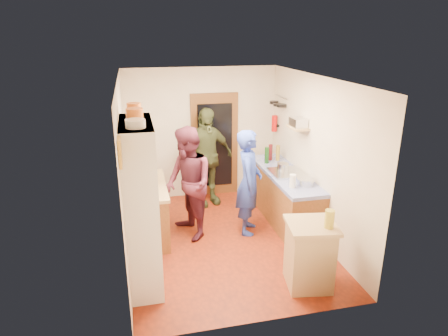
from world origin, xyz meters
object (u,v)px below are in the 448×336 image
object	(u,v)px
right_counter_base	(284,198)
person_back	(207,157)
island_base	(309,256)
person_hob	(251,183)
person_left	(189,183)
hutch_body	(141,205)

from	to	relation	value
right_counter_base	person_back	bearing A→B (deg)	140.13
island_base	person_hob	xyz separation A→B (m)	(-0.33, 1.62, 0.45)
person_hob	person_back	world-z (taller)	person_back
island_base	person_left	size ratio (longest dim) A/B	0.47
hutch_body	island_base	world-z (taller)	hutch_body
hutch_body	island_base	xyz separation A→B (m)	(2.11, -0.64, -0.67)
person_hob	hutch_body	bearing A→B (deg)	137.95
hutch_body	person_hob	xyz separation A→B (m)	(1.78, 0.98, -0.22)
right_counter_base	person_hob	size ratio (longest dim) A/B	1.24
person_left	person_back	world-z (taller)	person_back
hutch_body	person_left	bearing A→B (deg)	55.05
hutch_body	right_counter_base	world-z (taller)	hutch_body
right_counter_base	person_left	bearing A→B (deg)	-173.84
hutch_body	person_left	world-z (taller)	hutch_body
person_back	right_counter_base	bearing A→B (deg)	-55.48
island_base	person_hob	world-z (taller)	person_hob
person_hob	person_left	bearing A→B (deg)	101.41
right_counter_base	island_base	distance (m)	1.98
island_base	person_hob	size ratio (longest dim) A/B	0.49
person_hob	person_back	xyz separation A→B (m)	(-0.49, 1.33, 0.07)
person_left	person_back	distance (m)	1.30
right_counter_base	person_hob	distance (m)	0.92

